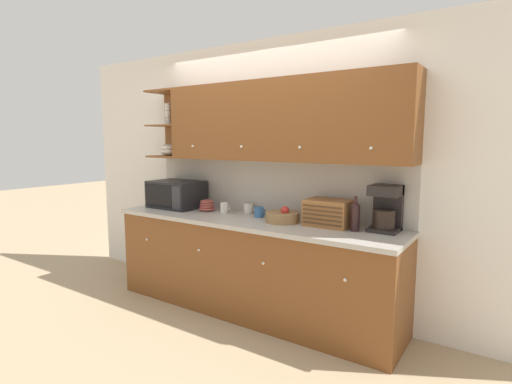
# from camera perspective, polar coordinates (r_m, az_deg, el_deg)

# --- Properties ---
(ground_plane) EXTENTS (24.00, 24.00, 0.00)m
(ground_plane) POSITION_cam_1_polar(r_m,az_deg,el_deg) (4.27, 1.74, -15.12)
(ground_plane) COLOR tan
(wall_back) EXTENTS (5.25, 0.06, 2.60)m
(wall_back) POSITION_cam_1_polar(r_m,az_deg,el_deg) (3.98, 2.04, 2.58)
(wall_back) COLOR white
(wall_back) RESTS_ON ground_plane
(counter_unit) EXTENTS (2.87, 0.67, 0.90)m
(counter_unit) POSITION_cam_1_polar(r_m,az_deg,el_deg) (3.86, -0.81, -10.43)
(counter_unit) COLOR brown
(counter_unit) RESTS_ON ground_plane
(backsplash_panel) EXTENTS (2.85, 0.01, 0.54)m
(backsplash_panel) POSITION_cam_1_polar(r_m,az_deg,el_deg) (3.96, 1.76, 0.72)
(backsplash_panel) COLOR #B7B2A8
(backsplash_panel) RESTS_ON counter_unit
(upper_cabinets) EXTENTS (2.85, 0.34, 0.73)m
(upper_cabinets) POSITION_cam_1_polar(r_m,az_deg,el_deg) (3.72, 2.69, 10.06)
(upper_cabinets) COLOR brown
(upper_cabinets) RESTS_ON backsplash_panel
(microwave) EXTENTS (0.56, 0.41, 0.29)m
(microwave) POSITION_cam_1_polar(r_m,az_deg,el_deg) (4.44, -11.33, -0.31)
(microwave) COLOR black
(microwave) RESTS_ON counter_unit
(bowl_stack_on_counter) EXTENTS (0.17, 0.17, 0.12)m
(bowl_stack_on_counter) POSITION_cam_1_polar(r_m,az_deg,el_deg) (4.19, -7.02, -1.93)
(bowl_stack_on_counter) COLOR #9E473D
(bowl_stack_on_counter) RESTS_ON counter_unit
(mug_blue_second) EXTENTS (0.09, 0.08, 0.11)m
(mug_blue_second) POSITION_cam_1_polar(r_m,az_deg,el_deg) (4.05, -4.51, -2.25)
(mug_blue_second) COLOR silver
(mug_blue_second) RESTS_ON counter_unit
(mug_patterned_third) EXTENTS (0.10, 0.09, 0.10)m
(mug_patterned_third) POSITION_cam_1_polar(r_m,az_deg,el_deg) (4.03, -1.06, -2.34)
(mug_patterned_third) COLOR silver
(mug_patterned_third) RESTS_ON counter_unit
(mug) EXTENTS (0.10, 0.09, 0.10)m
(mug) POSITION_cam_1_polar(r_m,az_deg,el_deg) (3.82, 0.47, -2.86)
(mug) COLOR #38669E
(mug) RESTS_ON counter_unit
(fruit_basket) EXTENTS (0.31, 0.31, 0.15)m
(fruit_basket) POSITION_cam_1_polar(r_m,az_deg,el_deg) (3.60, 3.82, -3.54)
(fruit_basket) COLOR #937047
(fruit_basket) RESTS_ON counter_unit
(bread_box) EXTENTS (0.38, 0.28, 0.23)m
(bread_box) POSITION_cam_1_polar(r_m,az_deg,el_deg) (3.48, 10.36, -2.94)
(bread_box) COLOR #996033
(bread_box) RESTS_ON counter_unit
(wine_bottle) EXTENTS (0.07, 0.07, 0.29)m
(wine_bottle) POSITION_cam_1_polar(r_m,az_deg,el_deg) (3.32, 13.99, -3.25)
(wine_bottle) COLOR black
(wine_bottle) RESTS_ON counter_unit
(coffee_maker) EXTENTS (0.23, 0.23, 0.38)m
(coffee_maker) POSITION_cam_1_polar(r_m,az_deg,el_deg) (3.39, 18.04, -2.20)
(coffee_maker) COLOR black
(coffee_maker) RESTS_ON counter_unit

